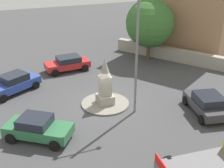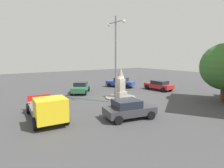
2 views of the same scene
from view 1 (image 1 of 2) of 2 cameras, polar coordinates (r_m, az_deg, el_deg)
name	(u,v)px [view 1 (image 1 of 2)]	position (r m, az deg, el deg)	size (l,w,h in m)	color
ground_plane	(105,104)	(21.66, -1.30, -3.87)	(80.00, 80.00, 0.00)	#424244
traffic_island	(105,103)	(21.63, -1.30, -3.73)	(3.44, 3.44, 0.12)	gray
monument	(105,84)	(20.93, -1.34, 0.08)	(1.11, 1.11, 3.35)	#9E9687
streetlamp	(137,41)	(18.77, 4.81, 8.10)	(2.74, 0.28, 8.49)	slate
car_red_parked_left	(68,63)	(27.60, -8.46, 3.96)	(4.06, 2.15, 1.35)	#B22323
car_blue_passing	(13,83)	(24.32, -18.31, 0.11)	(4.48, 3.54, 1.47)	#2D479E
car_dark_grey_approaching	(207,103)	(21.17, 17.65, -3.54)	(2.67, 4.10, 1.46)	#38383D
car_green_parked_right	(38,128)	(18.16, -14.01, -8.11)	(4.14, 3.64, 1.43)	#2D6B42
stone_boundary_wall	(170,54)	(30.65, 11.05, 5.68)	(12.04, 0.70, 1.24)	#9E9687
tree_near_wall	(150,23)	(29.73, 7.23, 11.44)	(4.71, 4.71, 6.01)	brown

